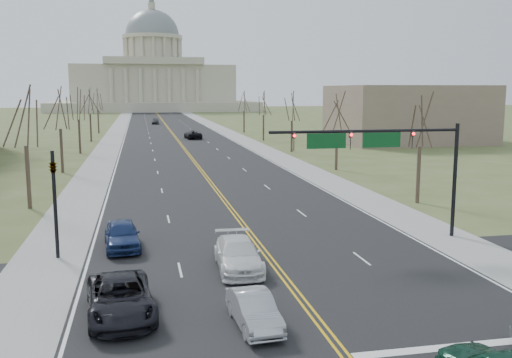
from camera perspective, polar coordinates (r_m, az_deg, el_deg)
name	(u,v)px	position (r m, az deg, el deg)	size (l,w,h in m)	color
ground	(336,345)	(21.92, 8.05, -16.13)	(600.00, 600.00, 0.00)	#4A5329
road	(171,132)	(129.18, -8.49, 4.71)	(20.00, 380.00, 0.01)	black
cross_road	(293,289)	(27.21, 3.76, -10.96)	(120.00, 14.00, 0.01)	black
sidewalk_left	(116,132)	(129.11, -13.83, 4.55)	(4.00, 380.00, 0.03)	gray
sidewalk_right	(224,131)	(130.37, -3.20, 4.83)	(4.00, 380.00, 0.03)	gray
center_line	(171,132)	(129.18, -8.49, 4.71)	(0.42, 380.00, 0.01)	gold
edge_line_left	(126,132)	(129.04, -12.85, 4.58)	(0.15, 380.00, 0.01)	silver
edge_line_right	(215,131)	(130.07, -4.16, 4.81)	(0.15, 380.00, 0.01)	silver
stop_bar	(475,345)	(23.17, 21.09, -15.19)	(9.50, 0.50, 0.01)	silver
capitol	(154,79)	(268.72, -10.21, 9.83)	(90.00, 60.00, 50.00)	#B6B098
signal_mast	(381,148)	(35.36, 12.35, 3.05)	(12.12, 0.44, 7.20)	black
signal_left	(54,192)	(32.98, -19.51, -1.26)	(0.32, 0.36, 6.00)	black
tree_r_0	(421,123)	(48.23, 16.14, 5.36)	(3.74, 3.74, 8.50)	#3C3123
tree_l_0	(25,120)	(47.53, -22.14, 5.48)	(3.96, 3.96, 9.00)	#3C3123
tree_r_1	(337,114)	(66.58, 8.13, 6.50)	(3.74, 3.74, 8.50)	#3C3123
tree_l_1	(60,111)	(67.27, -19.05, 6.46)	(3.96, 3.96, 9.00)	#3C3123
tree_r_2	(292,108)	(85.67, 3.62, 7.09)	(3.74, 3.74, 8.50)	#3C3123
tree_l_2	(78,106)	(87.14, -17.36, 6.99)	(3.96, 3.96, 9.00)	#3C3123
tree_r_3	(263,105)	(105.10, 0.75, 7.44)	(3.74, 3.74, 8.50)	#3C3123
tree_l_3	(90,103)	(107.05, -16.30, 7.32)	(3.96, 3.96, 9.00)	#3C3123
tree_r_4	(244,102)	(124.71, -1.21, 7.67)	(3.74, 3.74, 8.50)	#3C3123
tree_l_4	(97,101)	(126.99, -15.57, 7.54)	(3.96, 3.96, 9.00)	#3C3123
bldg_right_mass	(407,114)	(105.70, 14.88, 6.31)	(25.00, 20.00, 10.00)	#746152
car_sb_inner_lead	(254,310)	(22.96, -0.20, -12.98)	(1.42, 4.08, 1.34)	#A4A5AC
car_sb_outer_lead	(120,298)	(24.52, -13.42, -11.48)	(2.63, 5.71, 1.59)	black
car_sb_inner_second	(238,255)	(29.79, -1.81, -7.56)	(2.22, 5.45, 1.58)	white
car_sb_outer_second	(122,235)	(34.49, -13.26, -5.43)	(1.97, 4.88, 1.66)	navy
car_far_nb	(193,135)	(109.60, -6.33, 4.45)	(2.68, 5.82, 1.62)	black
car_far_sb	(155,121)	(158.40, -10.04, 5.73)	(1.94, 4.83, 1.65)	#46494D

